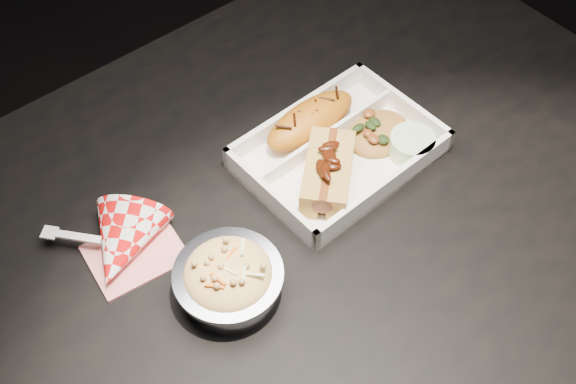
# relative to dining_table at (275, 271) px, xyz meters

# --- Properties ---
(dining_table) EXTENTS (1.20, 0.80, 0.75)m
(dining_table) POSITION_rel_dining_table_xyz_m (0.00, 0.00, 0.00)
(dining_table) COLOR black
(dining_table) RESTS_ON ground
(food_tray) EXTENTS (0.26, 0.19, 0.04)m
(food_tray) POSITION_rel_dining_table_xyz_m (0.14, 0.04, 0.10)
(food_tray) COLOR white
(food_tray) RESTS_ON dining_table
(fried_pastry) EXTENTS (0.15, 0.06, 0.05)m
(fried_pastry) POSITION_rel_dining_table_xyz_m (0.14, 0.10, 0.12)
(fried_pastry) COLOR #BE6813
(fried_pastry) RESTS_ON food_tray
(hotdog) EXTENTS (0.13, 0.12, 0.06)m
(hotdog) POSITION_rel_dining_table_xyz_m (0.10, 0.01, 0.12)
(hotdog) COLOR #BE9141
(hotdog) RESTS_ON food_tray
(fried_rice_mound) EXTENTS (0.10, 0.08, 0.03)m
(fried_rice_mound) POSITION_rel_dining_table_xyz_m (0.21, 0.03, 0.11)
(fried_rice_mound) COLOR #AF7532
(fried_rice_mound) RESTS_ON food_tray
(cupcake_liner) EXTENTS (0.06, 0.06, 0.03)m
(cupcake_liner) POSITION_rel_dining_table_xyz_m (0.22, -0.02, 0.11)
(cupcake_liner) COLOR beige
(cupcake_liner) RESTS_ON food_tray
(foil_coleslaw_cup) EXTENTS (0.13, 0.13, 0.07)m
(foil_coleslaw_cup) POSITION_rel_dining_table_xyz_m (-0.09, -0.03, 0.12)
(foil_coleslaw_cup) COLOR silver
(foil_coleslaw_cup) RESTS_ON dining_table
(napkin_fork) EXTENTS (0.15, 0.16, 0.10)m
(napkin_fork) POSITION_rel_dining_table_xyz_m (-0.16, 0.09, 0.11)
(napkin_fork) COLOR red
(napkin_fork) RESTS_ON dining_table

